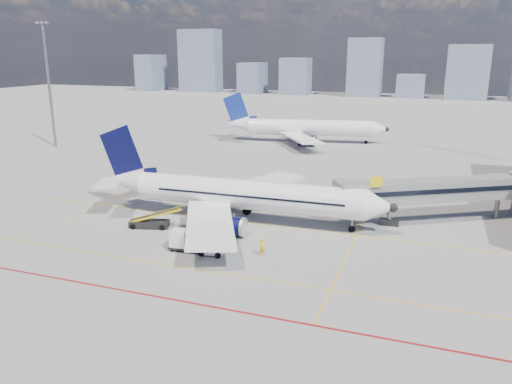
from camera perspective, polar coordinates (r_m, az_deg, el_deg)
ground at (r=52.88m, az=-5.21°, el=-6.03°), size 420.00×420.00×0.00m
apron_markings at (r=49.89m, az=-7.72°, el=-7.48°), size 90.00×35.12×0.01m
jet_bridge at (r=63.32m, az=21.39°, el=0.17°), size 23.55×15.78×6.30m
floodlight_mast_nw at (r=113.79m, az=-22.62°, el=11.55°), size 3.20×0.61×25.45m
distant_skyline at (r=234.99m, az=16.81°, el=12.80°), size 255.05×15.85×30.35m
main_aircraft at (r=59.37m, az=-2.40°, el=-0.24°), size 36.91×32.15×10.85m
second_aircraft at (r=112.78m, az=5.38°, el=7.33°), size 36.69×31.71×10.87m
baggage_tug at (r=50.12m, az=-5.22°, el=-6.31°), size 2.48×1.60×1.66m
cargo_dolly at (r=51.26m, az=-7.75°, el=-5.45°), size 3.98×2.03×2.11m
belt_loader at (r=58.71m, az=-11.95°, el=-3.38°), size 6.49×3.02×2.61m
ramp_worker at (r=49.64m, az=0.73°, el=-6.31°), size 0.78×0.79×1.83m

